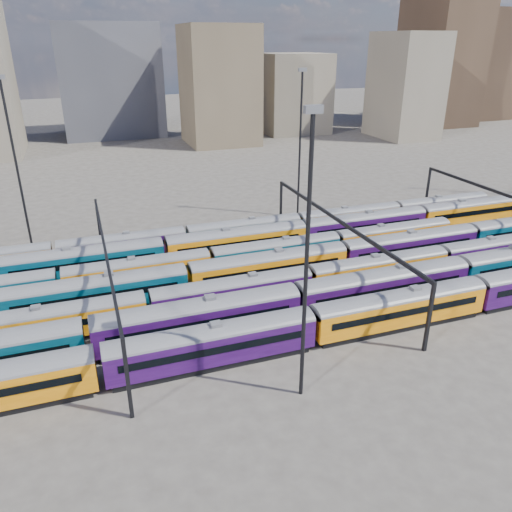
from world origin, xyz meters
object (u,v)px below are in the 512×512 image
object	(u,v)px
rake_2	(309,278)
rake_1	(383,283)
mast_2	(307,254)
rake_0	(477,290)

from	to	relation	value
rake_2	rake_1	bearing A→B (deg)	-33.80
rake_2	mast_2	distance (m)	22.23
rake_1	rake_2	world-z (taller)	rake_1
rake_0	mast_2	distance (m)	28.99
rake_0	rake_2	size ratio (longest dim) A/B	1.08
rake_1	rake_2	xyz separation A→B (m)	(-7.47, 5.00, -0.37)
rake_2	mast_2	xyz separation A→B (m)	(-8.69, -17.00, 11.40)
rake_1	rake_0	bearing A→B (deg)	-27.38
mast_2	rake_2	bearing A→B (deg)	62.93
rake_0	mast_2	world-z (taller)	mast_2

